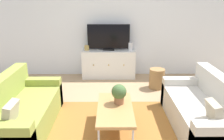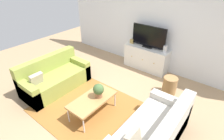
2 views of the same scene
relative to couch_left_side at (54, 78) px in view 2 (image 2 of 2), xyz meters
name	(u,v)px [view 2 (image 2 of 2)]	position (x,y,z in m)	size (l,w,h in m)	color
ground_plane	(98,108)	(1.43, 0.10, -0.28)	(10.00, 10.00, 0.00)	tan
wall_back	(156,24)	(1.43, 2.65, 1.07)	(6.40, 0.12, 2.70)	white
area_rug	(94,111)	(1.43, -0.05, -0.28)	(2.50, 1.90, 0.01)	#9E662D
couch_left_side	(54,78)	(0.00, 0.00, 0.00)	(0.81, 1.70, 0.83)	olive
couch_right_side	(155,135)	(2.86, 0.00, 0.00)	(0.81, 1.70, 0.83)	beige
coffee_table	(92,100)	(1.47, -0.09, 0.10)	(0.52, 1.04, 0.42)	#B7844C
potted_plant	(99,90)	(1.53, 0.04, 0.31)	(0.23, 0.23, 0.31)	#936042
tv_console	(146,58)	(1.36, 2.37, 0.07)	(1.33, 0.47, 0.70)	white
flat_screen_tv	(149,37)	(1.36, 2.39, 0.74)	(1.04, 0.16, 0.64)	black
glass_vase	(165,49)	(1.91, 2.37, 0.52)	(0.11, 0.11, 0.20)	silver
mantel_clock	(132,41)	(0.82, 2.37, 0.48)	(0.11, 0.07, 0.13)	tan
wicker_basket	(170,86)	(2.45, 1.63, -0.06)	(0.34, 0.34, 0.45)	#9E7547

